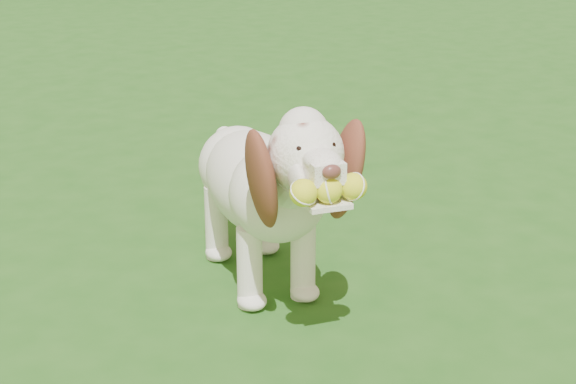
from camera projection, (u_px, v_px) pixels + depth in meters
ground at (125, 272)px, 3.43m from camera, size 80.00×80.00×0.00m
dog at (265, 181)px, 3.16m from camera, size 0.63×1.20×0.79m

